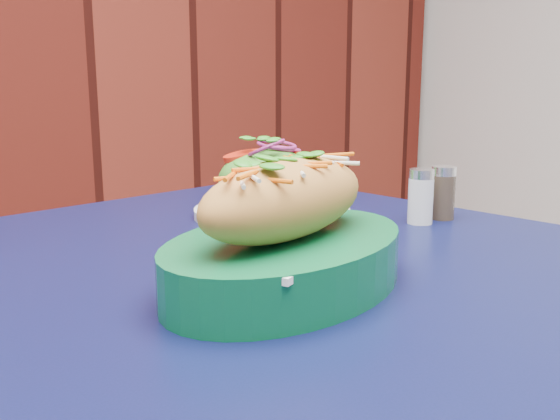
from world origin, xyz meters
TOP-DOWN VIEW (x-y plane):
  - cafe_table at (0.36, 1.38)m, footprint 0.89×0.89m
  - banh_mi_basket at (0.34, 1.29)m, footprint 0.32×0.25m
  - salad_plate at (0.50, 1.54)m, footprint 0.22×0.22m
  - salt_shaker at (0.63, 1.38)m, footprint 0.03×0.03m
  - pepper_shaker at (0.68, 1.38)m, footprint 0.03×0.03m

SIDE VIEW (x-z plane):
  - cafe_table at x=0.36m, z-range 0.29..1.04m
  - salt_shaker at x=0.63m, z-range 0.75..0.82m
  - pepper_shaker at x=0.68m, z-range 0.75..0.82m
  - salad_plate at x=0.50m, z-range 0.74..0.85m
  - banh_mi_basket at x=0.34m, z-range 0.73..0.86m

